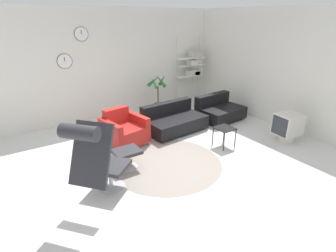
{
  "coord_description": "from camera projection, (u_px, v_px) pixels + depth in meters",
  "views": [
    {
      "loc": [
        -2.44,
        -3.71,
        2.51
      ],
      "look_at": [
        0.2,
        0.29,
        0.55
      ],
      "focal_mm": 28.0,
      "sensor_mm": 36.0,
      "label": 1
    }
  ],
  "objects": [
    {
      "name": "shelf_unit",
      "position": [
        193.0,
        65.0,
        8.02
      ],
      "size": [
        0.91,
        0.28,
        2.03
      ],
      "color": "#BCBCC1",
      "rests_on": "ground_plane"
    },
    {
      "name": "lounge_chair",
      "position": [
        95.0,
        155.0,
        3.61
      ],
      "size": [
        1.08,
        1.03,
        1.33
      ],
      "rotation": [
        0.0,
        0.0,
        -0.86
      ],
      "color": "#BCBCC1",
      "rests_on": "ground_plane"
    },
    {
      "name": "ground_plane",
      "position": [
        168.0,
        159.0,
        5.06
      ],
      "size": [
        12.0,
        12.0,
        0.0
      ],
      "primitive_type": "plane",
      "color": "silver"
    },
    {
      "name": "potted_plant",
      "position": [
        158.0,
        97.0,
        7.27
      ],
      "size": [
        0.44,
        0.45,
        1.19
      ],
      "color": "brown",
      "rests_on": "ground_plane"
    },
    {
      "name": "armchair_red",
      "position": [
        124.0,
        131.0,
        5.59
      ],
      "size": [
        0.92,
        0.91,
        0.74
      ],
      "rotation": [
        0.0,
        0.0,
        3.31
      ],
      "color": "silver",
      "rests_on": "ground_plane"
    },
    {
      "name": "wall_back",
      "position": [
        105.0,
        65.0,
        6.81
      ],
      "size": [
        12.0,
        0.09,
        2.8
      ],
      "color": "silver",
      "rests_on": "ground_plane"
    },
    {
      "name": "couch_second",
      "position": [
        219.0,
        111.0,
        7.01
      ],
      "size": [
        1.21,
        0.93,
        0.64
      ],
      "rotation": [
        0.0,
        0.0,
        3.22
      ],
      "color": "black",
      "rests_on": "ground_plane"
    },
    {
      "name": "crt_television",
      "position": [
        288.0,
        126.0,
        5.69
      ],
      "size": [
        0.57,
        0.51,
        0.63
      ],
      "rotation": [
        0.0,
        0.0,
        1.45
      ],
      "color": "beige",
      "rests_on": "ground_plane"
    },
    {
      "name": "ottoman",
      "position": [
        127.0,
        155.0,
        4.67
      ],
      "size": [
        0.46,
        0.39,
        0.36
      ],
      "color": "#BCBCC1",
      "rests_on": "ground_plane"
    },
    {
      "name": "round_rug",
      "position": [
        166.0,
        163.0,
        4.92
      ],
      "size": [
        2.07,
        2.07,
        0.01
      ],
      "color": "gray",
      "rests_on": "ground_plane"
    },
    {
      "name": "couch_low",
      "position": [
        174.0,
        121.0,
        6.3
      ],
      "size": [
        1.5,
        0.95,
        0.64
      ],
      "rotation": [
        0.0,
        0.0,
        3.22
      ],
      "color": "black",
      "rests_on": "ground_plane"
    },
    {
      "name": "wall_right",
      "position": [
        284.0,
        69.0,
        6.22
      ],
      "size": [
        0.06,
        12.0,
        2.8
      ],
      "color": "silver",
      "rests_on": "ground_plane"
    },
    {
      "name": "side_table",
      "position": [
        225.0,
        130.0,
        5.45
      ],
      "size": [
        0.37,
        0.37,
        0.42
      ],
      "color": "black",
      "rests_on": "ground_plane"
    }
  ]
}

